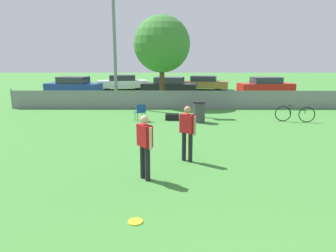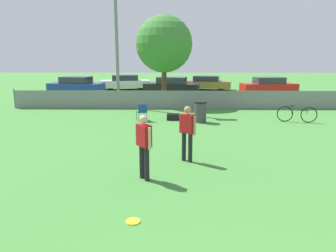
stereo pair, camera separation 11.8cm
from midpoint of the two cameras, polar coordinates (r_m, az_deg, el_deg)
The scene contains 15 objects.
fence_backline at distance 19.91m, azimuth 3.80°, elevation 4.59°, with size 21.82×0.07×1.21m.
light_pole at distance 20.82m, azimuth -9.66°, elevation 19.45°, with size 0.90×0.36×10.15m.
tree_near_pole at distance 21.50m, azimuth -1.24°, elevation 14.06°, with size 3.62×3.62×5.70m.
player_defender_red at distance 9.87m, azimuth 3.05°, elevation -0.58°, with size 0.49×0.45×1.71m.
player_thrower_red at distance 8.42m, azimuth -4.46°, elevation -2.85°, with size 0.44×0.49×1.71m.
frisbee_disc at distance 6.68m, azimuth -6.22°, elevation -16.21°, with size 0.29×0.29×0.03m.
folding_chair_sideline at distance 16.21m, azimuth -5.03°, elevation 2.61°, with size 0.59×0.60×0.84m.
bicycle_sideline at distance 17.07m, azimuth 21.04°, elevation 1.99°, with size 1.82×0.55×0.82m.
trash_bin at distance 15.90m, azimuth 5.20°, elevation 2.49°, with size 0.61×0.61×1.02m.
gear_bag_sideline at distance 16.43m, azimuth 0.52°, elevation 1.59°, with size 0.69×0.38×0.33m.
parked_car_blue at distance 28.62m, azimuth -16.26°, elevation 6.76°, with size 4.73×2.61×1.44m.
parked_car_white at distance 31.51m, azimuth -8.07°, elevation 7.52°, with size 4.80×2.50×1.37m.
parked_car_dark at distance 27.46m, azimuth 0.09°, elevation 7.01°, with size 4.73×2.53×1.42m.
parked_car_tan at distance 31.10m, azimuth 6.13°, elevation 7.47°, with size 4.79×2.73×1.31m.
parked_car_red at distance 28.69m, azimuth 16.56°, elevation 6.75°, with size 4.68×2.27×1.42m.
Camera 1 is at (-1.26, -1.70, 3.19)m, focal length 35.00 mm.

